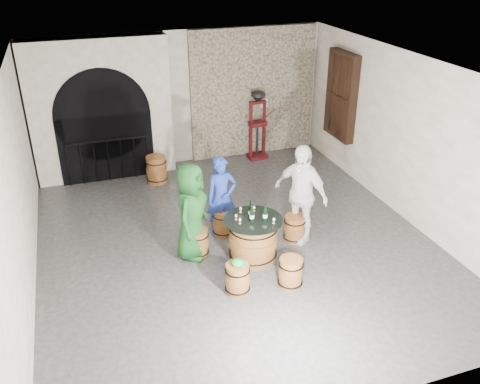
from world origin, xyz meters
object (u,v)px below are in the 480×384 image
object	(u,v)px
person_blue	(222,197)
side_barrel	(157,170)
person_green	(191,212)
corking_press	(258,121)
barrel_table	(253,239)
barrel_stool_right	(294,228)
barrel_stool_left	(198,243)
barrel_stool_near_left	(238,279)
wine_bottle_right	(250,211)
barrel_stool_near_right	(291,273)
wine_bottle_center	(265,214)
person_white	(300,194)
wine_bottle_left	(252,215)
barrel_stool_far	(223,222)

from	to	relation	value
person_blue	side_barrel	xyz separation A→B (m)	(-0.75, 2.65, -0.47)
person_green	corking_press	bearing A→B (deg)	-0.75
barrel_table	barrel_stool_right	size ratio (longest dim) A/B	1.99
barrel_stool_left	barrel_stool_near_left	size ratio (longest dim) A/B	1.00
barrel_stool_left	side_barrel	bearing A→B (deg)	92.24
barrel_stool_right	corking_press	size ratio (longest dim) A/B	0.30
person_green	wine_bottle_right	bearing A→B (deg)	-76.90
barrel_stool_near_right	person_blue	distance (m)	2.06
barrel_stool_near_left	person_blue	size ratio (longest dim) A/B	0.33
barrel_stool_left	side_barrel	xyz separation A→B (m)	(-0.13, 3.21, 0.06)
person_blue	wine_bottle_center	distance (m)	1.17
barrel_stool_left	wine_bottle_center	size ratio (longest dim) A/B	1.58
wine_bottle_center	barrel_stool_left	bearing A→B (deg)	153.65
person_green	wine_bottle_right	size ratio (longest dim) A/B	5.39
person_white	corking_press	bearing A→B (deg)	139.81
barrel_stool_right	wine_bottle_left	bearing A→B (deg)	-159.48
barrel_stool_left	barrel_stool_near_right	size ratio (longest dim) A/B	1.00
person_green	barrel_stool_right	bearing A→B (deg)	-60.07
barrel_stool_left	wine_bottle_center	bearing A→B (deg)	-26.35
barrel_stool_near_right	wine_bottle_left	world-z (taller)	wine_bottle_left
barrel_table	side_barrel	world-z (taller)	barrel_table
person_white	barrel_stool_near_left	bearing A→B (deg)	-84.91
person_blue	side_barrel	bearing A→B (deg)	105.18
barrel_stool_far	wine_bottle_center	size ratio (longest dim) A/B	1.58
barrel_stool_right	person_white	size ratio (longest dim) A/B	0.27
person_green	person_white	xyz separation A→B (m)	(1.99, -0.11, 0.07)
barrel_stool_right	barrel_stool_far	bearing A→B (deg)	151.74
person_white	wine_bottle_right	bearing A→B (deg)	-107.19
barrel_stool_right	side_barrel	xyz separation A→B (m)	(-1.95, 3.32, 0.06)
barrel_table	person_green	distance (m)	1.17
barrel_stool_left	person_blue	bearing A→B (deg)	41.86
barrel_table	barrel_stool_right	bearing A→B (deg)	18.28
wine_bottle_right	person_blue	bearing A→B (deg)	105.21
barrel_stool_near_right	person_green	size ratio (longest dim) A/B	0.29
barrel_table	barrel_stool_left	bearing A→B (deg)	155.01
person_white	barrel_table	bearing A→B (deg)	-102.49
barrel_stool_right	person_green	size ratio (longest dim) A/B	0.29
wine_bottle_left	wine_bottle_right	size ratio (longest dim) A/B	1.00
barrel_stool_right	wine_bottle_left	xyz separation A→B (m)	(-0.98, -0.37, 0.66)
wine_bottle_right	barrel_stool_left	bearing A→B (deg)	159.23
barrel_stool_right	wine_bottle_left	distance (m)	1.24
wine_bottle_left	side_barrel	xyz separation A→B (m)	(-0.97, 3.69, -0.60)
barrel_stool_near_left	barrel_stool_far	bearing A→B (deg)	80.27
wine_bottle_right	side_barrel	world-z (taller)	wine_bottle_right
person_green	wine_bottle_right	world-z (taller)	person_green
wine_bottle_right	corking_press	distance (m)	4.47
wine_bottle_left	side_barrel	size ratio (longest dim) A/B	0.51
barrel_table	corking_press	size ratio (longest dim) A/B	0.60
barrel_stool_far	barrel_stool_near_right	world-z (taller)	same
barrel_stool_near_left	corking_press	distance (m)	5.55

